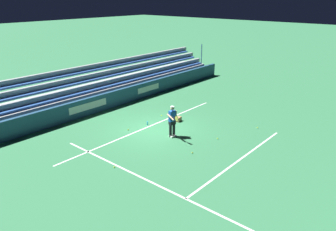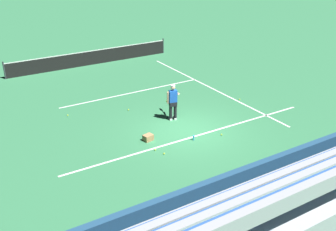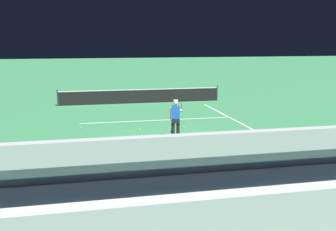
{
  "view_description": "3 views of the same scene",
  "coord_description": "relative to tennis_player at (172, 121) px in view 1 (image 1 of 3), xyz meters",
  "views": [
    {
      "loc": [
        12.43,
        11.75,
        7.17
      ],
      "look_at": [
        -0.03,
        1.07,
        1.1
      ],
      "focal_mm": 35.0,
      "sensor_mm": 36.0,
      "label": 1
    },
    {
      "loc": [
        -8.8,
        -12.64,
        7.84
      ],
      "look_at": [
        -0.75,
        0.55,
        0.74
      ],
      "focal_mm": 42.0,
      "sensor_mm": 36.0,
      "label": 2
    },
    {
      "loc": [
        -3.88,
        -14.92,
        4.28
      ],
      "look_at": [
        -0.53,
        0.39,
        1.25
      ],
      "focal_mm": 42.0,
      "sensor_mm": 36.0,
      "label": 3
    }
  ],
  "objects": [
    {
      "name": "tennis_ball_far_right",
      "position": [
        4.25,
        0.21,
        -0.86
      ],
      "size": [
        0.07,
        0.07,
        0.07
      ],
      "primitive_type": "sphere",
      "color": "#CCE533",
      "rests_on": "ground"
    },
    {
      "name": "ground_plane",
      "position": [
        -0.05,
        -1.45,
        -0.89
      ],
      "size": [
        160.0,
        160.0,
        0.0
      ],
      "primitive_type": "plane",
      "color": "#337A4C"
    },
    {
      "name": "tennis_ball_far_left",
      "position": [
        0.94,
        -2.46,
        -0.86
      ],
      "size": [
        0.07,
        0.07,
        0.07
      ],
      "primitive_type": "sphere",
      "color": "#CCE533",
      "rests_on": "ground"
    },
    {
      "name": "court_sideline_white",
      "position": [
        4.06,
        2.55,
        -0.89
      ],
      "size": [
        0.1,
        12.0,
        0.01
      ],
      "primitive_type": "cube",
      "color": "white",
      "rests_on": "ground"
    },
    {
      "name": "tennis_ball_on_baseline",
      "position": [
        -1.32,
        2.02,
        -0.86
      ],
      "size": [
        0.07,
        0.07,
        0.07
      ],
      "primitive_type": "sphere",
      "color": "#CCE533",
      "rests_on": "ground"
    },
    {
      "name": "tennis_player",
      "position": [
        0.0,
        0.0,
        0.0
      ],
      "size": [
        0.75,
        0.95,
        1.71
      ],
      "color": "black",
      "rests_on": "ground"
    },
    {
      "name": "court_service_line_white",
      "position": [
        -0.05,
        4.05,
        -0.89
      ],
      "size": [
        8.22,
        0.1,
        0.01
      ],
      "primitive_type": "cube",
      "color": "white",
      "rests_on": "ground"
    },
    {
      "name": "water_bottle",
      "position": [
        -0.34,
        -2.19,
        -0.78
      ],
      "size": [
        0.07,
        0.07,
        0.22
      ],
      "primitive_type": "cylinder",
      "color": "#33B2E5",
      "rests_on": "ground"
    },
    {
      "name": "ball_box_cardboard",
      "position": [
        -1.99,
        -1.22,
        -0.76
      ],
      "size": [
        0.45,
        0.37,
        0.26
      ],
      "primitive_type": "cube",
      "rotation": [
        0.0,
        0.0,
        0.2
      ],
      "color": "#A87F51",
      "rests_on": "ground"
    },
    {
      "name": "tennis_ball_by_box",
      "position": [
        -4.08,
        2.94,
        -0.86
      ],
      "size": [
        0.07,
        0.07,
        0.07
      ],
      "primitive_type": "sphere",
      "color": "#CCE533",
      "rests_on": "ground"
    },
    {
      "name": "court_baseline_white",
      "position": [
        -0.05,
        -1.95,
        -0.89
      ],
      "size": [
        12.0,
        0.1,
        0.01
      ],
      "primitive_type": "cube",
      "color": "white",
      "rests_on": "ground"
    },
    {
      "name": "tennis_ball_midcourt",
      "position": [
        0.88,
        1.99,
        -0.86
      ],
      "size": [
        0.07,
        0.07,
        0.07
      ],
      "primitive_type": "sphere",
      "color": "#CCE533",
      "rests_on": "ground"
    },
    {
      "name": "bleacher_stand",
      "position": [
        -0.05,
        -8.08,
        -0.17
      ],
      "size": [
        25.6,
        2.4,
        2.95
      ],
      "color": "#9EA3A8",
      "rests_on": "ground"
    },
    {
      "name": "tennis_ball_toward_net",
      "position": [
        -2.01,
        -2.57,
        -0.86
      ],
      "size": [
        0.07,
        0.07,
        0.07
      ],
      "primitive_type": "sphere",
      "color": "#CCE533",
      "rests_on": "ground"
    },
    {
      "name": "tennis_ball_stray_back",
      "position": [
        -2.16,
        -2.12,
        -0.86
      ],
      "size": [
        0.07,
        0.07,
        0.07
      ],
      "primitive_type": "sphere",
      "color": "#CCE533",
      "rests_on": "ground"
    },
    {
      "name": "back_wall_sponsor_board",
      "position": [
        -0.06,
        -6.25,
        -0.34
      ],
      "size": [
        26.95,
        0.25,
        1.1
      ],
      "color": "navy",
      "rests_on": "ground"
    }
  ]
}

